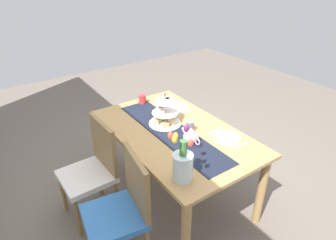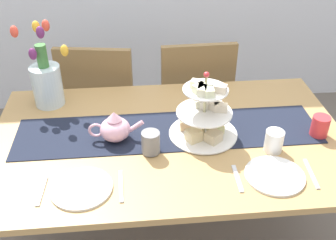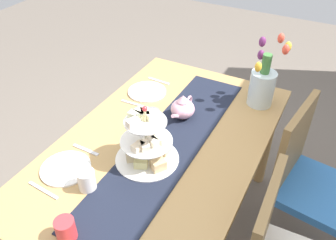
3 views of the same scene
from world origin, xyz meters
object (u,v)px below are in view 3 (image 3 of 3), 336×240
at_px(knife_right, 43,190).
at_px(mug_white_text, 87,180).
at_px(tulip_vase, 263,84).
at_px(fork_right, 86,150).
at_px(dinner_plate_right, 66,168).
at_px(tiered_cake_stand, 146,144).
at_px(mug_orange, 66,230).
at_px(chair_left, 308,178).
at_px(mug_grey, 153,118).
at_px(fork_left, 159,81).
at_px(knife_left, 134,104).
at_px(dining_table, 162,156).
at_px(dinner_plate_left, 147,92).
at_px(teapot, 183,108).

distance_m(knife_right, mug_white_text, 0.20).
distance_m(tulip_vase, fork_right, 1.02).
relative_size(dinner_plate_right, mug_white_text, 2.42).
relative_size(tiered_cake_stand, mug_orange, 3.20).
xyz_separation_m(chair_left, mug_grey, (0.25, -0.80, 0.29)).
relative_size(fork_left, fork_right, 1.00).
relative_size(knife_left, mug_orange, 1.79).
bearing_deg(dining_table, tiered_cake_stand, 0.47).
xyz_separation_m(dinner_plate_left, dinner_plate_right, (0.73, 0.00, 0.00)).
height_order(fork_left, knife_left, same).
xyz_separation_m(tiered_cake_stand, teapot, (-0.38, -0.00, -0.04)).
distance_m(fork_left, dinner_plate_right, 0.88).
xyz_separation_m(dining_table, knife_right, (0.52, -0.30, 0.11)).
bearing_deg(dinner_plate_left, tiered_cake_stand, 30.56).
bearing_deg(teapot, fork_right, -32.63).
relative_size(teapot, fork_right, 1.59).
height_order(tulip_vase, dinner_plate_right, tulip_vase).
relative_size(dining_table, tulip_vase, 3.77).
xyz_separation_m(dinner_plate_left, fork_right, (0.59, 0.00, -0.00)).
xyz_separation_m(tulip_vase, fork_right, (0.79, -0.63, -0.13)).
distance_m(mug_grey, mug_white_text, 0.51).
relative_size(tiered_cake_stand, fork_right, 2.03).
bearing_deg(mug_orange, dinner_plate_left, -166.25).
relative_size(dining_table, mug_orange, 16.32).
xyz_separation_m(dinner_plate_right, mug_white_text, (0.04, 0.16, 0.04)).
bearing_deg(chair_left, mug_grey, -72.48).
distance_m(dinner_plate_left, mug_orange, 1.04).
relative_size(tulip_vase, fork_right, 2.74).
bearing_deg(dining_table, chair_left, 115.89).
relative_size(dining_table, chair_left, 1.70).
bearing_deg(dining_table, knife_left, -125.19).
bearing_deg(dining_table, mug_white_text, -18.19).
bearing_deg(mug_orange, dining_table, 175.48).
relative_size(dinner_plate_left, fork_left, 1.53).
bearing_deg(dinner_plate_left, dining_table, 39.99).
distance_m(knife_right, mug_orange, 0.28).
xyz_separation_m(chair_left, knife_left, (0.13, -1.00, 0.24)).
xyz_separation_m(knife_left, mug_grey, (0.12, 0.19, 0.05)).
xyz_separation_m(dinner_plate_left, mug_white_text, (0.77, 0.16, 0.04)).
bearing_deg(mug_orange, dinner_plate_right, -138.10).
relative_size(fork_left, dinner_plate_right, 0.65).
relative_size(tiered_cake_stand, tulip_vase, 0.74).
relative_size(fork_left, mug_orange, 1.58).
bearing_deg(chair_left, teapot, -81.30).
bearing_deg(mug_grey, fork_right, -31.41).
distance_m(tulip_vase, fork_left, 0.65).
height_order(tulip_vase, fork_left, tulip_vase).
relative_size(dinner_plate_left, mug_orange, 2.42).
relative_size(knife_right, mug_grey, 1.79).
xyz_separation_m(dinner_plate_left, fork_left, (-0.15, 0.00, -0.00)).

